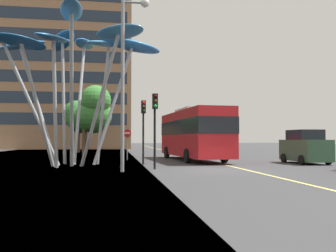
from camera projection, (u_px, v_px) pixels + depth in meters
ground at (202, 171)px, 18.57m from camera, size 120.00×240.00×0.10m
red_bus at (193, 132)px, 27.11m from camera, size 3.39×11.08×3.86m
leaf_sculpture at (70, 52)px, 22.18m from camera, size 11.20×10.87×8.66m
traffic_light_kerb_near at (155, 115)px, 19.07m from camera, size 0.28×0.42×3.97m
traffic_light_kerb_far at (143, 118)px, 22.71m from camera, size 0.28×0.42×3.99m
car_parked_mid at (305, 148)px, 23.59m from camera, size 1.95×3.84×2.18m
street_lamp at (128, 62)px, 17.81m from camera, size 1.40×0.44×8.57m
tree_pavement_near at (94, 109)px, 37.24m from camera, size 3.67×4.21×7.02m
tree_pavement_far at (81, 116)px, 42.83m from camera, size 4.18×3.69×6.28m
no_entry_sign at (127, 139)px, 27.45m from camera, size 0.60×0.12×2.31m
backdrop_building at (64, 73)px, 61.80m from camera, size 22.16×13.21×25.64m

